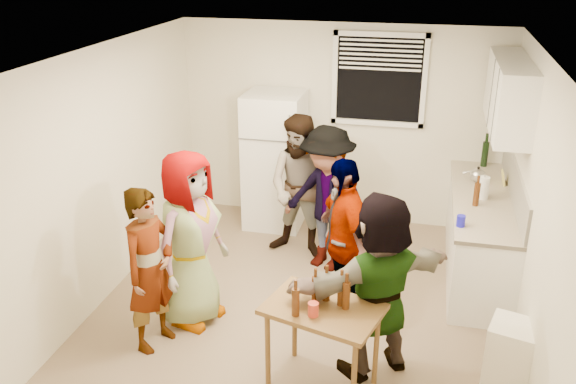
% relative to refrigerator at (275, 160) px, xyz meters
% --- Properties ---
extents(room, '(4.00, 4.50, 2.50)m').
position_rel_refrigerator_xyz_m(room, '(0.75, -1.88, -0.85)').
color(room, silver).
rests_on(room, ground).
extents(window, '(1.12, 0.10, 1.06)m').
position_rel_refrigerator_xyz_m(window, '(1.20, 0.33, 1.00)').
color(window, white).
rests_on(window, room).
extents(refrigerator, '(0.70, 0.70, 1.70)m').
position_rel_refrigerator_xyz_m(refrigerator, '(0.00, 0.00, 0.00)').
color(refrigerator, white).
rests_on(refrigerator, ground).
extents(counter_lower, '(0.60, 2.20, 0.86)m').
position_rel_refrigerator_xyz_m(counter_lower, '(2.45, -0.73, -0.42)').
color(counter_lower, white).
rests_on(counter_lower, ground).
extents(countertop, '(0.64, 2.22, 0.04)m').
position_rel_refrigerator_xyz_m(countertop, '(2.45, -0.73, 0.03)').
color(countertop, '#B8AA93').
rests_on(countertop, counter_lower).
extents(backsplash, '(0.03, 2.20, 0.36)m').
position_rel_refrigerator_xyz_m(backsplash, '(2.74, -0.73, 0.23)').
color(backsplash, beige).
rests_on(backsplash, countertop).
extents(upper_cabinets, '(0.34, 1.60, 0.70)m').
position_rel_refrigerator_xyz_m(upper_cabinets, '(2.58, -0.53, 1.10)').
color(upper_cabinets, white).
rests_on(upper_cabinets, room).
extents(kettle, '(0.25, 0.22, 0.19)m').
position_rel_refrigerator_xyz_m(kettle, '(2.40, -0.30, 0.05)').
color(kettle, silver).
rests_on(kettle, countertop).
extents(paper_towel, '(0.11, 0.11, 0.24)m').
position_rel_refrigerator_xyz_m(paper_towel, '(2.43, -0.78, 0.05)').
color(paper_towel, white).
rests_on(paper_towel, countertop).
extents(wine_bottle, '(0.08, 0.08, 0.30)m').
position_rel_refrigerator_xyz_m(wine_bottle, '(2.50, 0.24, 0.05)').
color(wine_bottle, black).
rests_on(wine_bottle, countertop).
extents(beer_bottle_counter, '(0.06, 0.06, 0.24)m').
position_rel_refrigerator_xyz_m(beer_bottle_counter, '(2.35, -0.99, 0.05)').
color(beer_bottle_counter, '#47230C').
rests_on(beer_bottle_counter, countertop).
extents(blue_cup, '(0.08, 0.08, 0.11)m').
position_rel_refrigerator_xyz_m(blue_cup, '(2.19, -1.52, 0.05)').
color(blue_cup, '#1815C5').
rests_on(blue_cup, countertop).
extents(picture_frame, '(0.02, 0.17, 0.14)m').
position_rel_refrigerator_xyz_m(picture_frame, '(2.67, -0.31, 0.12)').
color(picture_frame, '#EBDE61').
rests_on(picture_frame, countertop).
extents(trash_bin, '(0.46, 0.46, 0.55)m').
position_rel_refrigerator_xyz_m(trash_bin, '(2.63, -2.53, -0.60)').
color(trash_bin, white).
rests_on(trash_bin, ground).
extents(serving_table, '(1.02, 0.81, 0.75)m').
position_rel_refrigerator_xyz_m(serving_table, '(1.14, -2.93, -0.85)').
color(serving_table, brown).
rests_on(serving_table, ground).
extents(beer_bottle_table, '(0.06, 0.06, 0.22)m').
position_rel_refrigerator_xyz_m(beer_bottle_table, '(1.06, -2.88, -0.10)').
color(beer_bottle_table, '#47230C').
rests_on(beer_bottle_table, serving_table).
extents(red_cup, '(0.08, 0.08, 0.11)m').
position_rel_refrigerator_xyz_m(red_cup, '(1.08, -3.06, -0.10)').
color(red_cup, red).
rests_on(red_cup, serving_table).
extents(guest_grey, '(1.87, 1.30, 0.54)m').
position_rel_refrigerator_xyz_m(guest_grey, '(-0.23, -2.27, -0.85)').
color(guest_grey, gray).
rests_on(guest_grey, ground).
extents(guest_stripe, '(1.61, 0.99, 0.36)m').
position_rel_refrigerator_xyz_m(guest_stripe, '(-0.43, -2.71, -0.85)').
color(guest_stripe, '#141933').
rests_on(guest_stripe, ground).
extents(guest_back_left, '(1.06, 1.77, 0.63)m').
position_rel_refrigerator_xyz_m(guest_back_left, '(0.50, -0.75, -0.85)').
color(guest_back_left, brown).
rests_on(guest_back_left, ground).
extents(guest_back_right, '(1.63, 1.92, 0.60)m').
position_rel_refrigerator_xyz_m(guest_back_right, '(0.82, -0.97, -0.85)').
color(guest_back_right, '#38383C').
rests_on(guest_back_right, ground).
extents(guest_black, '(1.86, 1.63, 0.39)m').
position_rel_refrigerator_xyz_m(guest_black, '(1.12, -1.84, -0.85)').
color(guest_black, black).
rests_on(guest_black, ground).
extents(guest_orange, '(2.16, 2.19, 0.48)m').
position_rel_refrigerator_xyz_m(guest_orange, '(1.54, -2.62, -0.85)').
color(guest_orange, '#EF864C').
rests_on(guest_orange, ground).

